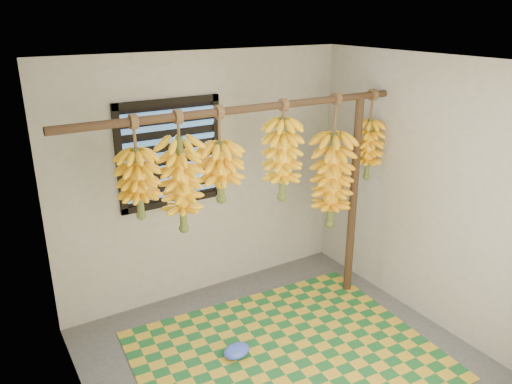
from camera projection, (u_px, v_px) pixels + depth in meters
floor at (291, 368)px, 4.05m from camera, size 3.00×3.00×0.01m
ceiling at (300, 64)px, 3.22m from camera, size 3.00×3.00×0.01m
wall_back at (205, 178)px, 4.84m from camera, size 3.00×0.01×2.40m
wall_left at (84, 290)px, 2.90m from camera, size 0.01×3.00×2.40m
wall_right at (435, 196)px, 4.37m from camera, size 0.01×3.00×2.40m
window at (171, 154)px, 4.55m from camera, size 1.00×0.04×1.00m
hanging_pole at (246, 109)px, 3.92m from camera, size 3.00×0.06×0.06m
support_post at (353, 199)px, 4.85m from camera, size 0.08×0.08×2.00m
woven_mat at (286, 355)px, 4.19m from camera, size 2.53×2.08×0.01m
plastic_bag at (237, 351)px, 4.15m from camera, size 0.27×0.22×0.10m
banana_bunch_a at (139, 184)px, 3.63m from camera, size 0.31×0.31×0.78m
banana_bunch_b at (181, 185)px, 3.82m from camera, size 0.33×0.33×0.96m
banana_bunch_c at (220, 172)px, 3.97m from camera, size 0.34×0.34×0.78m
banana_bunch_d at (282, 159)px, 4.26m from camera, size 0.32×0.32×0.88m
banana_bunch_e at (332, 181)px, 4.63m from camera, size 0.39×0.39×1.26m
banana_bunch_f at (368, 149)px, 4.76m from camera, size 0.28×0.28×0.86m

